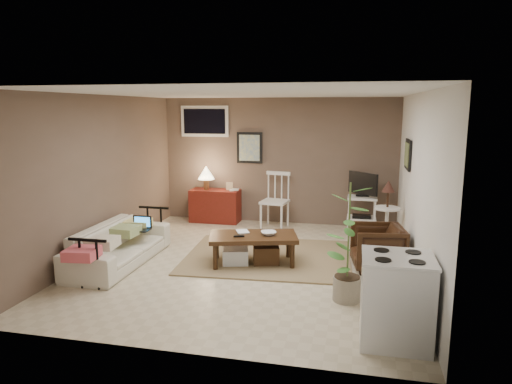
% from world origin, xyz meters
% --- Properties ---
extents(floor, '(5.00, 5.00, 0.00)m').
position_xyz_m(floor, '(0.00, 0.00, 0.00)').
color(floor, '#C1B293').
rests_on(floor, ground).
extents(art_back, '(0.50, 0.03, 0.60)m').
position_xyz_m(art_back, '(-0.55, 2.48, 1.45)').
color(art_back, black).
extents(art_right, '(0.03, 0.60, 0.45)m').
position_xyz_m(art_right, '(2.23, 1.05, 1.52)').
color(art_right, black).
extents(window, '(0.96, 0.03, 0.60)m').
position_xyz_m(window, '(-1.45, 2.48, 1.95)').
color(window, silver).
extents(rug, '(2.54, 2.09, 0.02)m').
position_xyz_m(rug, '(0.23, 0.33, 0.01)').
color(rug, olive).
rests_on(rug, floor).
extents(coffee_table, '(1.35, 0.93, 0.46)m').
position_xyz_m(coffee_table, '(0.08, -0.02, 0.26)').
color(coffee_table, '#351B0E').
rests_on(coffee_table, floor).
extents(sofa, '(0.56, 1.92, 0.75)m').
position_xyz_m(sofa, '(-1.80, -0.39, 0.38)').
color(sofa, beige).
rests_on(sofa, floor).
extents(sofa_pillows, '(0.37, 1.82, 0.13)m').
position_xyz_m(sofa_pillows, '(-1.75, -0.61, 0.46)').
color(sofa_pillows, beige).
rests_on(sofa_pillows, sofa).
extents(sofa_end_rails, '(0.52, 1.92, 0.64)m').
position_xyz_m(sofa_end_rails, '(-1.69, -0.39, 0.32)').
color(sofa_end_rails, black).
rests_on(sofa_end_rails, floor).
extents(laptop, '(0.29, 0.21, 0.20)m').
position_xyz_m(laptop, '(-1.62, -0.06, 0.49)').
color(laptop, black).
rests_on(laptop, sofa).
extents(red_console, '(0.96, 0.42, 1.10)m').
position_xyz_m(red_console, '(-1.21, 2.26, 0.38)').
color(red_console, maroon).
rests_on(red_console, floor).
extents(spindle_chair, '(0.53, 0.53, 1.03)m').
position_xyz_m(spindle_chair, '(0.02, 2.11, 0.48)').
color(spindle_chair, silver).
rests_on(spindle_chair, floor).
extents(tv_stand, '(0.51, 0.48, 1.09)m').
position_xyz_m(tv_stand, '(1.60, 2.10, 0.57)').
color(tv_stand, silver).
rests_on(tv_stand, floor).
extents(side_table, '(0.41, 0.41, 1.09)m').
position_xyz_m(side_table, '(1.98, 1.25, 0.67)').
color(side_table, silver).
rests_on(side_table, floor).
extents(armchair, '(0.71, 0.75, 0.69)m').
position_xyz_m(armchair, '(1.80, 0.16, 0.34)').
color(armchair, black).
rests_on(armchair, floor).
extents(potted_plant, '(0.35, 0.35, 1.41)m').
position_xyz_m(potted_plant, '(1.42, -0.99, 0.75)').
color(potted_plant, gray).
rests_on(potted_plant, floor).
extents(stove, '(0.66, 0.61, 0.86)m').
position_xyz_m(stove, '(1.89, -1.86, 0.43)').
color(stove, silver).
rests_on(stove, floor).
extents(bowl, '(0.22, 0.12, 0.21)m').
position_xyz_m(bowl, '(0.30, 0.02, 0.54)').
color(bowl, '#351B0E').
rests_on(bowl, coffee_table).
extents(book_table, '(0.16, 0.08, 0.23)m').
position_xyz_m(book_table, '(-0.17, 0.05, 0.55)').
color(book_table, '#351B0E').
rests_on(book_table, coffee_table).
extents(book_console, '(0.17, 0.05, 0.23)m').
position_xyz_m(book_console, '(-0.90, 2.27, 0.75)').
color(book_console, '#351B0E').
rests_on(book_console, red_console).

